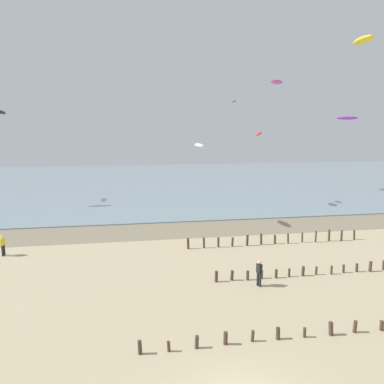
# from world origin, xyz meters

# --- Properties ---
(wet_sand_strip) EXTENTS (120.00, 6.32, 0.01)m
(wet_sand_strip) POSITION_xyz_m (0.00, 24.95, 0.00)
(wet_sand_strip) COLOR #84755B
(wet_sand_strip) RESTS_ON ground
(sea) EXTENTS (160.00, 70.00, 0.10)m
(sea) POSITION_xyz_m (0.00, 63.12, 0.05)
(sea) COLOR gray
(sea) RESTS_ON ground
(groyne_near) EXTENTS (17.49, 0.34, 0.69)m
(groyne_near) POSITION_xyz_m (5.26, 4.10, 0.30)
(groyne_near) COLOR #3F362A
(groyne_near) RESTS_ON ground
(groyne_mid) EXTENTS (15.44, 0.37, 0.75)m
(groyne_mid) POSITION_xyz_m (8.98, 11.45, 0.32)
(groyne_mid) COLOR #4B322B
(groyne_mid) RESTS_ON ground
(groyne_far) EXTENTS (15.61, 0.35, 1.07)m
(groyne_far) POSITION_xyz_m (8.45, 18.79, 0.46)
(groyne_far) COLOR #4C3323
(groyne_far) RESTS_ON ground
(person_mid_beach) EXTENTS (0.33, 0.54, 1.71)m
(person_mid_beach) POSITION_xyz_m (4.23, 10.31, 0.92)
(person_mid_beach) COLOR #232328
(person_mid_beach) RESTS_ON ground
(person_by_waterline) EXTENTS (0.30, 0.56, 1.71)m
(person_by_waterline) POSITION_xyz_m (-13.76, 19.54, 0.92)
(person_by_waterline) COLOR #232328
(person_by_waterline) RESTS_ON ground
(kite_aloft_0) EXTENTS (3.43, 3.24, 0.88)m
(kite_aloft_0) POSITION_xyz_m (20.04, 47.31, 17.48)
(kite_aloft_0) COLOR #E54C99
(kite_aloft_1) EXTENTS (1.55, 2.61, 0.68)m
(kite_aloft_1) POSITION_xyz_m (12.96, 35.37, 9.45)
(kite_aloft_1) COLOR red
(kite_aloft_3) EXTENTS (1.10, 2.01, 0.41)m
(kite_aloft_3) POSITION_xyz_m (10.22, 37.58, 13.66)
(kite_aloft_3) COLOR green
(kite_aloft_4) EXTENTS (1.06, 3.01, 0.69)m
(kite_aloft_4) POSITION_xyz_m (3.56, 26.75, 8.32)
(kite_aloft_4) COLOR white
(kite_aloft_5) EXTENTS (0.99, 2.75, 0.79)m
(kite_aloft_5) POSITION_xyz_m (-20.41, 44.55, 12.33)
(kite_aloft_5) COLOR black
(kite_aloft_6) EXTENTS (2.72, 1.22, 0.45)m
(kite_aloft_6) POSITION_xyz_m (21.85, 29.96, 11.34)
(kite_aloft_6) COLOR purple
(kite_aloft_7) EXTENTS (1.63, 3.47, 0.65)m
(kite_aloft_7) POSITION_xyz_m (16.78, 20.08, 17.65)
(kite_aloft_7) COLOR yellow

